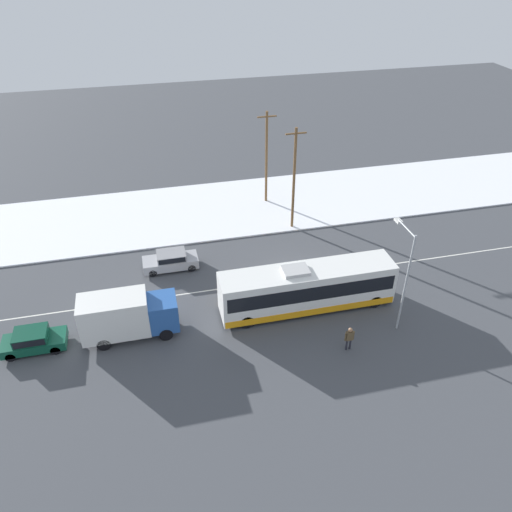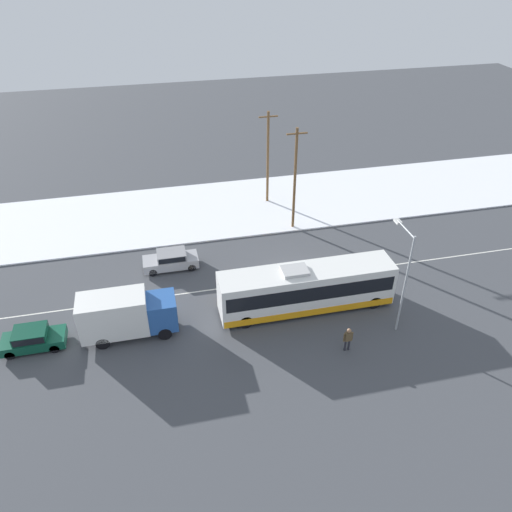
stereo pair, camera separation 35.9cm
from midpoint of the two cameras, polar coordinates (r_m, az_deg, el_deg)
The scene contains 11 objects.
ground_plane at distance 39.28m, azimuth 3.83°, elevation -2.59°, with size 120.00×120.00×0.00m, color #424449.
snow_lot at distance 49.54m, azimuth -0.35°, elevation 5.90°, with size 80.00×11.38×0.12m.
lane_marking_center at distance 39.28m, azimuth 3.83°, elevation -2.59°, with size 60.00×0.12×0.00m.
city_bus at distance 35.56m, azimuth 5.57°, elevation -3.67°, with size 12.48×2.57×3.55m.
box_truck at distance 34.20m, azimuth -14.86°, elevation -6.53°, with size 6.31×2.30×3.25m.
sedan_car at distance 40.49m, azimuth -9.96°, elevation -0.44°, with size 4.37×1.80×1.49m.
parked_car_near_truck at distance 35.88m, azimuth -24.41°, elevation -8.69°, with size 4.01×1.80×1.47m.
pedestrian_at_stop at distance 33.03m, azimuth 10.33°, elevation -9.03°, with size 0.65×0.29×1.82m.
streetlamp at distance 33.52m, azimuth 16.31°, elevation -1.33°, with size 0.36×2.59×7.50m.
utility_pole_roadside at distance 43.65m, azimuth 4.13°, elevation 8.85°, with size 1.80×0.24×9.40m.
utility_pole_snowlot at distance 48.23m, azimuth 0.98°, elevation 11.27°, with size 1.80×0.24×9.13m.
Camera 1 is at (-10.04, -30.00, 23.32)m, focal length 35.00 mm.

